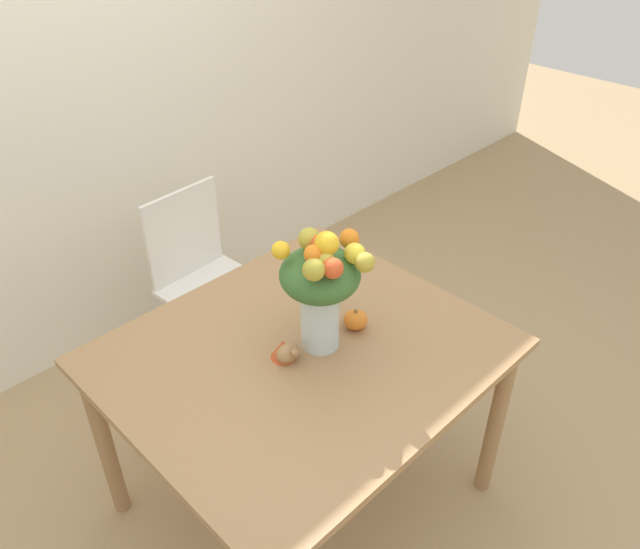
{
  "coord_description": "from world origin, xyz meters",
  "views": [
    {
      "loc": [
        -1.05,
        -1.14,
        2.15
      ],
      "look_at": [
        0.06,
        -0.02,
        1.05
      ],
      "focal_mm": 35.0,
      "sensor_mm": 36.0,
      "label": 1
    }
  ],
  "objects_px": {
    "flower_vase": "(321,285)",
    "dining_chair_near_window": "(208,283)",
    "pumpkin": "(355,320)",
    "turkey_figurine": "(285,351)"
  },
  "relations": [
    {
      "from": "flower_vase",
      "to": "dining_chair_near_window",
      "type": "distance_m",
      "value": 1.07
    },
    {
      "from": "turkey_figurine",
      "to": "dining_chair_near_window",
      "type": "bearing_deg",
      "value": 71.28
    },
    {
      "from": "flower_vase",
      "to": "dining_chair_near_window",
      "type": "xyz_separation_m",
      "value": [
        0.17,
        0.91,
        -0.54
      ]
    },
    {
      "from": "dining_chair_near_window",
      "to": "pumpkin",
      "type": "bearing_deg",
      "value": -95.35
    },
    {
      "from": "turkey_figurine",
      "to": "pumpkin",
      "type": "bearing_deg",
      "value": -10.5
    },
    {
      "from": "pumpkin",
      "to": "turkey_figurine",
      "type": "height_order",
      "value": "pumpkin"
    },
    {
      "from": "turkey_figurine",
      "to": "dining_chair_near_window",
      "type": "distance_m",
      "value": 0.98
    },
    {
      "from": "pumpkin",
      "to": "dining_chair_near_window",
      "type": "height_order",
      "value": "dining_chair_near_window"
    },
    {
      "from": "flower_vase",
      "to": "dining_chair_near_window",
      "type": "relative_size",
      "value": 0.49
    },
    {
      "from": "pumpkin",
      "to": "dining_chair_near_window",
      "type": "bearing_deg",
      "value": 88.7
    }
  ]
}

